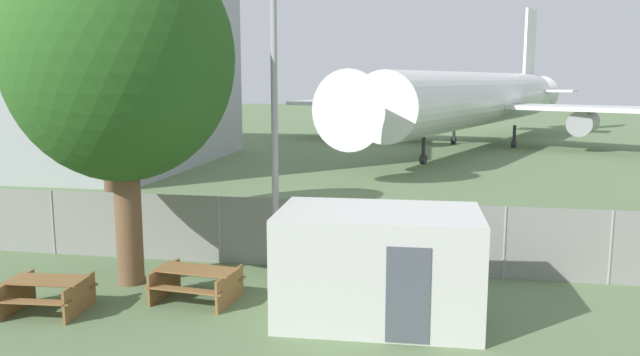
# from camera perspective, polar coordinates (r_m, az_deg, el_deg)

# --- Properties ---
(perimeter_fence) EXTENTS (56.07, 0.07, 1.90)m
(perimeter_fence) POSITION_cam_1_polar(r_m,az_deg,el_deg) (16.89, -0.99, -5.13)
(perimeter_fence) COLOR gray
(perimeter_fence) RESTS_ON ground
(airplane) EXTENTS (32.29, 39.74, 11.43)m
(airplane) POSITION_cam_1_polar(r_m,az_deg,el_deg) (48.24, 14.43, 6.97)
(airplane) COLOR white
(airplane) RESTS_ON ground
(portable_cabin) EXTENTS (4.31, 2.69, 2.36)m
(portable_cabin) POSITION_cam_1_polar(r_m,az_deg,el_deg) (13.39, 5.38, -7.95)
(portable_cabin) COLOR silver
(portable_cabin) RESTS_ON ground
(picnic_bench_near_cabin) EXTENTS (2.02, 1.60, 0.76)m
(picnic_bench_near_cabin) POSITION_cam_1_polar(r_m,az_deg,el_deg) (14.87, -11.23, -9.18)
(picnic_bench_near_cabin) COLOR brown
(picnic_bench_near_cabin) RESTS_ON ground
(picnic_bench_open_grass) EXTENTS (1.76, 1.52, 0.76)m
(picnic_bench_open_grass) POSITION_cam_1_polar(r_m,az_deg,el_deg) (15.14, -23.65, -9.49)
(picnic_bench_open_grass) COLOR brown
(picnic_bench_open_grass) RESTS_ON ground
(tree_left_of_cabin) EXTENTS (5.43, 5.43, 8.59)m
(tree_left_of_cabin) POSITION_cam_1_polar(r_m,az_deg,el_deg) (15.85, -17.77, 10.40)
(tree_left_of_cabin) COLOR brown
(tree_left_of_cabin) RESTS_ON ground
(tree_behind_benches) EXTENTS (4.29, 4.29, 7.75)m
(tree_behind_benches) POSITION_cam_1_polar(r_m,az_deg,el_deg) (22.67, -19.01, 9.25)
(tree_behind_benches) COLOR brown
(tree_behind_benches) RESTS_ON ground
(light_mast) EXTENTS (0.44, 0.44, 7.73)m
(light_mast) POSITION_cam_1_polar(r_m,az_deg,el_deg) (14.96, -4.20, 7.66)
(light_mast) COLOR #99999E
(light_mast) RESTS_ON ground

